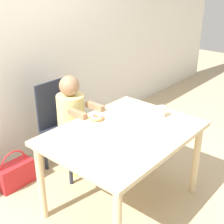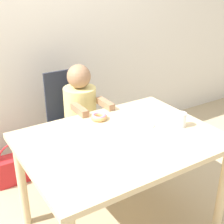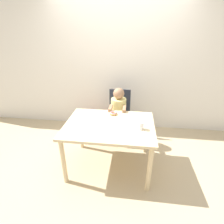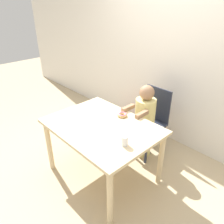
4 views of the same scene
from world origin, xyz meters
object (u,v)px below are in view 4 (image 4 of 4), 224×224
(chair, at_px, (150,121))
(cup, at_px, (125,141))
(donut, at_px, (122,115))
(handbag, at_px, (128,125))
(child_figure, at_px, (144,122))

(chair, relative_size, cup, 9.19)
(donut, bearing_deg, cup, -43.74)
(cup, bearing_deg, donut, 136.26)
(handbag, bearing_deg, chair, -13.68)
(chair, height_order, donut, chair)
(child_figure, distance_m, donut, 0.45)
(donut, distance_m, handbag, 1.00)
(child_figure, height_order, handbag, child_figure)
(chair, bearing_deg, cup, -68.12)
(handbag, bearing_deg, donut, -53.27)
(handbag, xyz_separation_m, cup, (0.88, -1.02, 0.65))
(chair, relative_size, child_figure, 0.89)
(child_figure, relative_size, donut, 8.81)
(donut, bearing_deg, child_figure, 83.32)
(child_figure, xyz_separation_m, cup, (0.36, -0.77, 0.26))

